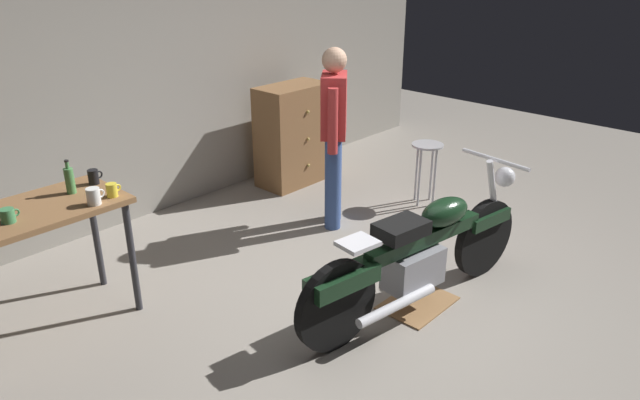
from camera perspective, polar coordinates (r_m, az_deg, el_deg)
The scene contains 13 objects.
ground_plane at distance 4.52m, azimuth 6.17°, elevation -10.20°, with size 12.00×12.00×0.00m, color gray.
back_wall at distance 5.93m, azimuth -15.88°, elevation 13.41°, with size 8.00×0.12×3.10m, color gray.
workbench at distance 4.32m, azimuth -26.54°, elevation -2.44°, with size 1.30×0.64×0.90m.
motorcycle at distance 4.35m, azimuth 9.62°, elevation -4.93°, with size 2.18×0.65×1.00m.
person_standing at distance 5.44m, azimuth 1.32°, elevation 6.65°, with size 0.46×0.41×1.67m.
shop_stool at distance 6.13m, azimuth 10.18°, elevation 4.04°, with size 0.32×0.32×0.64m.
wooden_dresser at distance 6.59m, azimuth -2.59°, elevation 6.24°, with size 0.80×0.47×1.10m.
drip_tray at distance 4.59m, azimuth 9.32°, elevation -9.70°, with size 0.56×0.40×0.01m, color olive.
mug_black_matte at distance 4.56m, azimuth -20.84°, elevation 2.09°, with size 0.11×0.07×0.11m.
mug_white_ceramic at distance 4.20m, azimuth -20.82°, elevation 0.34°, with size 0.13×0.09×0.11m.
mug_yellow_tall at distance 4.29m, azimuth -19.26°, elevation 0.91°, with size 0.11×0.07×0.09m.
mug_green_speckled at distance 4.15m, azimuth -27.69°, elevation -1.33°, with size 0.12×0.09×0.09m.
bottle at distance 4.43m, azimuth -22.83°, elevation 1.78°, with size 0.06×0.06×0.24m.
Camera 1 is at (-3.07, -2.19, 2.49)m, focal length 33.45 mm.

